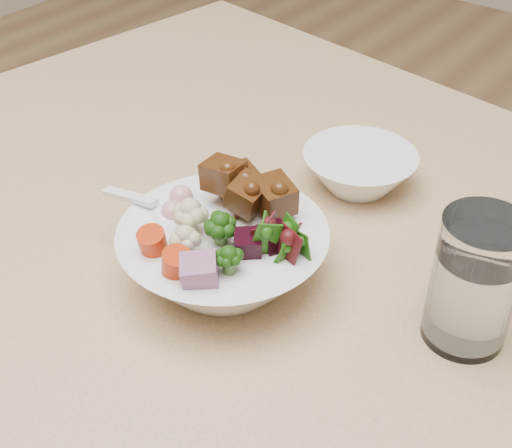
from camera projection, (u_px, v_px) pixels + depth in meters
name	position (u px, v px, depth m)	size (l,w,h in m)	color
dining_table	(441.00, 431.00, 0.64)	(1.69, 1.12, 0.74)	#D4B47D
food_bowl	(226.00, 252.00, 0.67)	(0.20, 0.20, 0.11)	white
soup_spoon	(156.00, 211.00, 0.68)	(0.09, 0.03, 0.02)	white
water_glass	(473.00, 286.00, 0.59)	(0.07, 0.07, 0.12)	white
side_bowl	(359.00, 170.00, 0.80)	(0.13, 0.13, 0.04)	white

